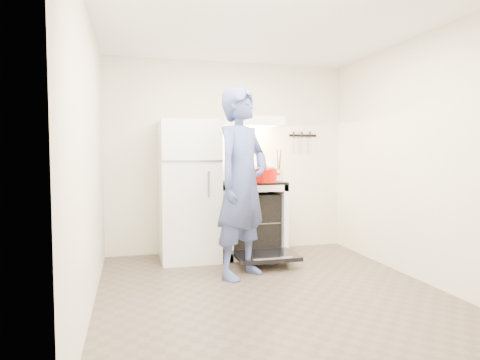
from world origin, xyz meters
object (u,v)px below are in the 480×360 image
(stove_body, at_px, (252,219))
(tea_kettle, at_px, (238,170))
(person, at_px, (242,183))
(refrigerator, at_px, (189,191))
(dutch_oven, at_px, (264,176))

(stove_body, bearing_deg, tea_kettle, 123.36)
(tea_kettle, distance_m, person, 1.12)
(refrigerator, xyz_separation_m, person, (0.45, -0.87, 0.15))
(refrigerator, relative_size, person, 0.85)
(refrigerator, relative_size, stove_body, 1.85)
(refrigerator, relative_size, dutch_oven, 4.54)
(stove_body, height_order, dutch_oven, dutch_oven)
(refrigerator, distance_m, dutch_oven, 0.97)
(person, bearing_deg, stove_body, 30.09)
(refrigerator, height_order, stove_body, refrigerator)
(refrigerator, height_order, tea_kettle, refrigerator)
(tea_kettle, xyz_separation_m, person, (-0.23, -1.09, -0.09))
(refrigerator, xyz_separation_m, dutch_oven, (0.79, -0.52, 0.19))
(dutch_oven, bearing_deg, person, -135.20)
(stove_body, relative_size, person, 0.46)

